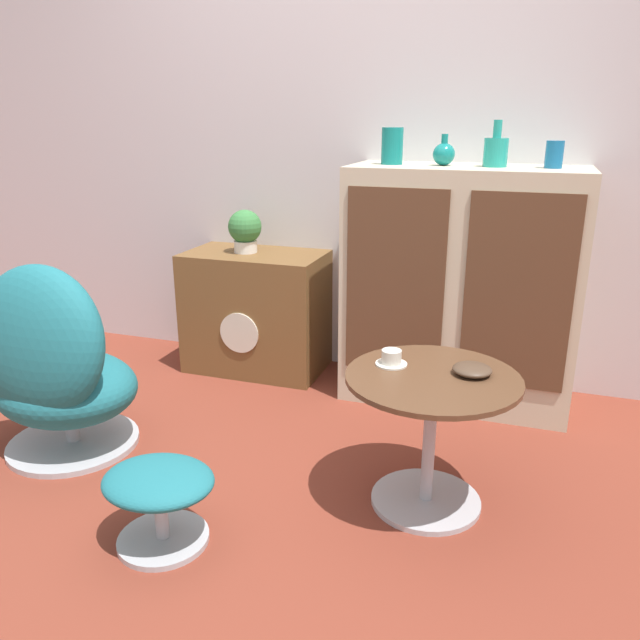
{
  "coord_description": "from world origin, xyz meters",
  "views": [
    {
      "loc": [
        0.9,
        -1.68,
        1.33
      ],
      "look_at": [
        0.13,
        0.58,
        0.55
      ],
      "focal_mm": 35.0,
      "sensor_mm": 36.0,
      "label": 1
    }
  ],
  "objects_px": {
    "vase_rightmost": "(554,154)",
    "sideboard": "(460,287)",
    "potted_plant": "(245,229)",
    "tv_console": "(256,312)",
    "teacup": "(391,359)",
    "vase_inner_left": "(444,154)",
    "vase_inner_right": "(496,151)",
    "vase_leftmost": "(392,146)",
    "coffee_table": "(430,422)",
    "bowl": "(472,369)",
    "egg_chair": "(53,368)",
    "ottoman": "(159,491)"
  },
  "relations": [
    {
      "from": "sideboard",
      "to": "vase_inner_left",
      "type": "height_order",
      "value": "vase_inner_left"
    },
    {
      "from": "tv_console",
      "to": "egg_chair",
      "type": "distance_m",
      "value": 1.17
    },
    {
      "from": "egg_chair",
      "to": "vase_inner_left",
      "type": "height_order",
      "value": "vase_inner_left"
    },
    {
      "from": "ottoman",
      "to": "potted_plant",
      "type": "bearing_deg",
      "value": 104.21
    },
    {
      "from": "vase_inner_left",
      "to": "potted_plant",
      "type": "bearing_deg",
      "value": 178.68
    },
    {
      "from": "vase_rightmost",
      "to": "sideboard",
      "type": "bearing_deg",
      "value": -179.37
    },
    {
      "from": "vase_leftmost",
      "to": "teacup",
      "type": "relative_size",
      "value": 1.46
    },
    {
      "from": "teacup",
      "to": "vase_inner_right",
      "type": "bearing_deg",
      "value": 75.27
    },
    {
      "from": "tv_console",
      "to": "coffee_table",
      "type": "xyz_separation_m",
      "value": [
        1.1,
        -0.98,
        0.0
      ]
    },
    {
      "from": "teacup",
      "to": "coffee_table",
      "type": "bearing_deg",
      "value": -18.18
    },
    {
      "from": "egg_chair",
      "to": "teacup",
      "type": "height_order",
      "value": "egg_chair"
    },
    {
      "from": "egg_chair",
      "to": "bowl",
      "type": "relative_size",
      "value": 6.21
    },
    {
      "from": "sideboard",
      "to": "potted_plant",
      "type": "bearing_deg",
      "value": 178.62
    },
    {
      "from": "ottoman",
      "to": "bowl",
      "type": "distance_m",
      "value": 1.1
    },
    {
      "from": "tv_console",
      "to": "vase_inner_left",
      "type": "distance_m",
      "value": 1.28
    },
    {
      "from": "coffee_table",
      "to": "vase_inner_right",
      "type": "relative_size",
      "value": 3.01
    },
    {
      "from": "sideboard",
      "to": "bowl",
      "type": "height_order",
      "value": "sideboard"
    },
    {
      "from": "coffee_table",
      "to": "teacup",
      "type": "height_order",
      "value": "teacup"
    },
    {
      "from": "vase_leftmost",
      "to": "bowl",
      "type": "distance_m",
      "value": 1.24
    },
    {
      "from": "sideboard",
      "to": "egg_chair",
      "type": "distance_m",
      "value": 1.82
    },
    {
      "from": "egg_chair",
      "to": "vase_inner_right",
      "type": "height_order",
      "value": "vase_inner_right"
    },
    {
      "from": "coffee_table",
      "to": "vase_rightmost",
      "type": "relative_size",
      "value": 5.2
    },
    {
      "from": "ottoman",
      "to": "coffee_table",
      "type": "distance_m",
      "value": 0.93
    },
    {
      "from": "sideboard",
      "to": "teacup",
      "type": "relative_size",
      "value": 9.94
    },
    {
      "from": "teacup",
      "to": "tv_console",
      "type": "bearing_deg",
      "value": 135.58
    },
    {
      "from": "egg_chair",
      "to": "ottoman",
      "type": "bearing_deg",
      "value": -27.72
    },
    {
      "from": "coffee_table",
      "to": "bowl",
      "type": "bearing_deg",
      "value": 24.01
    },
    {
      "from": "coffee_table",
      "to": "teacup",
      "type": "relative_size",
      "value": 5.3
    },
    {
      "from": "egg_chair",
      "to": "ottoman",
      "type": "xyz_separation_m",
      "value": [
        0.71,
        -0.37,
        -0.18
      ]
    },
    {
      "from": "tv_console",
      "to": "potted_plant",
      "type": "height_order",
      "value": "potted_plant"
    },
    {
      "from": "vase_rightmost",
      "to": "teacup",
      "type": "xyz_separation_m",
      "value": [
        -0.48,
        -0.9,
        -0.65
      ]
    },
    {
      "from": "tv_console",
      "to": "vase_inner_left",
      "type": "height_order",
      "value": "vase_inner_left"
    },
    {
      "from": "vase_inner_right",
      "to": "teacup",
      "type": "relative_size",
      "value": 1.76
    },
    {
      "from": "vase_inner_right",
      "to": "vase_rightmost",
      "type": "relative_size",
      "value": 1.73
    },
    {
      "from": "tv_console",
      "to": "vase_rightmost",
      "type": "distance_m",
      "value": 1.66
    },
    {
      "from": "egg_chair",
      "to": "vase_inner_left",
      "type": "xyz_separation_m",
      "value": [
        1.34,
        1.08,
        0.8
      ]
    },
    {
      "from": "potted_plant",
      "to": "teacup",
      "type": "distance_m",
      "value": 1.38
    },
    {
      "from": "vase_inner_left",
      "to": "egg_chair",
      "type": "bearing_deg",
      "value": -141.28
    },
    {
      "from": "vase_inner_left",
      "to": "bowl",
      "type": "relative_size",
      "value": 1.03
    },
    {
      "from": "ottoman",
      "to": "vase_rightmost",
      "type": "xyz_separation_m",
      "value": [
        1.1,
        1.45,
        0.98
      ]
    },
    {
      "from": "teacup",
      "to": "vase_inner_left",
      "type": "bearing_deg",
      "value": 89.14
    },
    {
      "from": "vase_inner_left",
      "to": "vase_inner_right",
      "type": "relative_size",
      "value": 0.69
    },
    {
      "from": "vase_inner_left",
      "to": "vase_inner_right",
      "type": "bearing_deg",
      "value": 0.0
    },
    {
      "from": "egg_chair",
      "to": "teacup",
      "type": "relative_size",
      "value": 7.33
    },
    {
      "from": "tv_console",
      "to": "vase_leftmost",
      "type": "bearing_deg",
      "value": -1.8
    },
    {
      "from": "potted_plant",
      "to": "tv_console",
      "type": "bearing_deg",
      "value": -0.57
    },
    {
      "from": "potted_plant",
      "to": "sideboard",
      "type": "bearing_deg",
      "value": -1.38
    },
    {
      "from": "sideboard",
      "to": "bowl",
      "type": "distance_m",
      "value": 0.91
    },
    {
      "from": "vase_inner_right",
      "to": "potted_plant",
      "type": "xyz_separation_m",
      "value": [
        -1.23,
        0.02,
        -0.42
      ]
    },
    {
      "from": "tv_console",
      "to": "teacup",
      "type": "height_order",
      "value": "tv_console"
    }
  ]
}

